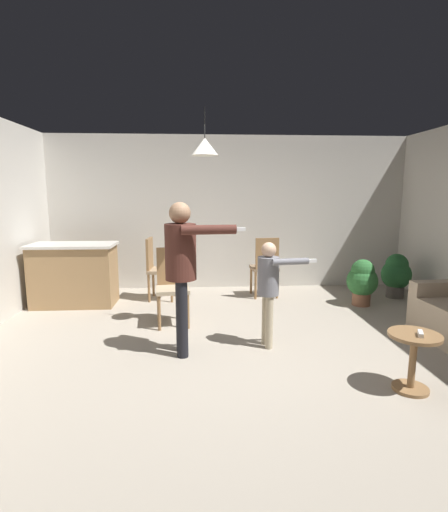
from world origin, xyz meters
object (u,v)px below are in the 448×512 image
(dining_chair_by_counter, at_px, (172,283))
(dining_chair_near_wall, at_px, (265,265))
(kitchen_counter, at_px, (74,274))
(person_adult, at_px, (182,262))
(potted_plant_corner, at_px, (396,274))
(potted_plant_by_wall, at_px, (362,280))
(person_child, at_px, (269,283))
(side_table_by_couch, at_px, (413,355))
(spare_remote_on_table, at_px, (421,334))
(dining_chair_centre_back, at_px, (157,266))

(dining_chair_by_counter, height_order, dining_chair_near_wall, same)
(kitchen_counter, bearing_deg, dining_chair_near_wall, 4.91)
(person_adult, relative_size, potted_plant_corner, 2.23)
(dining_chair_by_counter, height_order, potted_plant_by_wall, dining_chair_by_counter)
(kitchen_counter, height_order, potted_plant_corner, kitchen_counter)
(person_child, relative_size, potted_plant_corner, 1.63)
(kitchen_counter, bearing_deg, potted_plant_corner, 1.23)
(dining_chair_near_wall, xyz_separation_m, potted_plant_corner, (2.15, -0.15, -0.14))
(kitchen_counter, distance_m, potted_plant_by_wall, 4.40)
(person_adult, height_order, potted_plant_corner, person_adult)
(side_table_by_couch, distance_m, dining_chair_near_wall, 3.19)
(kitchen_counter, relative_size, spare_remote_on_table, 9.69)
(side_table_by_couch, height_order, dining_chair_centre_back, dining_chair_centre_back)
(potted_plant_corner, bearing_deg, person_adult, -149.06)
(person_adult, bearing_deg, dining_chair_near_wall, 144.51)
(person_adult, distance_m, dining_chair_centre_back, 2.27)
(kitchen_counter, relative_size, dining_chair_by_counter, 1.26)
(person_child, height_order, potted_plant_corner, person_child)
(side_table_by_couch, height_order, spare_remote_on_table, spare_remote_on_table)
(spare_remote_on_table, bearing_deg, dining_chair_by_counter, 139.01)
(person_child, bearing_deg, kitchen_counter, -131.46)
(side_table_by_couch, relative_size, dining_chair_near_wall, 0.52)
(person_child, xyz_separation_m, potted_plant_corner, (2.45, 1.89, -0.33))
(kitchen_counter, relative_size, person_adult, 0.78)
(dining_chair_by_counter, xyz_separation_m, potted_plant_by_wall, (2.84, 0.65, -0.15))
(kitchen_counter, distance_m, dining_chair_centre_back, 1.26)
(person_child, xyz_separation_m, spare_remote_on_table, (1.10, -1.10, -0.20))
(potted_plant_by_wall, distance_m, spare_remote_on_table, 2.66)
(kitchen_counter, relative_size, person_child, 1.06)
(person_child, bearing_deg, potted_plant_by_wall, 123.27)
(spare_remote_on_table, bearing_deg, potted_plant_by_wall, 76.82)
(side_table_by_couch, xyz_separation_m, dining_chair_centre_back, (-2.53, 3.07, 0.22))
(person_adult, xyz_separation_m, dining_chair_by_counter, (-0.19, 0.99, -0.46))
(side_table_by_couch, distance_m, dining_chair_centre_back, 3.99)
(dining_chair_by_counter, relative_size, dining_chair_near_wall, 1.00)
(kitchen_counter, distance_m, potted_plant_corner, 5.14)
(person_child, relative_size, potted_plant_by_wall, 1.66)
(kitchen_counter, bearing_deg, dining_chair_by_counter, -31.06)
(kitchen_counter, bearing_deg, spare_remote_on_table, -37.22)
(person_child, height_order, spare_remote_on_table, person_child)
(kitchen_counter, xyz_separation_m, person_adult, (1.74, -1.92, 0.53))
(side_table_by_couch, distance_m, spare_remote_on_table, 0.22)
(side_table_by_couch, bearing_deg, potted_plant_corner, 65.05)
(kitchen_counter, xyz_separation_m, dining_chair_near_wall, (2.99, 0.26, 0.07))
(potted_plant_by_wall, height_order, spare_remote_on_table, potted_plant_by_wall)
(dining_chair_near_wall, bearing_deg, dining_chair_by_counter, -144.50)
(dining_chair_centre_back, bearing_deg, potted_plant_by_wall, 84.76)
(dining_chair_by_counter, distance_m, potted_plant_corner, 3.73)
(spare_remote_on_table, bearing_deg, potted_plant_corner, 65.72)
(potted_plant_by_wall, bearing_deg, person_child, -138.84)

